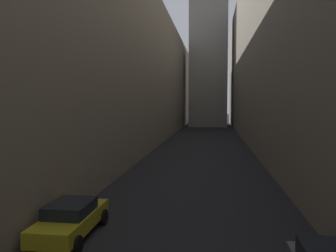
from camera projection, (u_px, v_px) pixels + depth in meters
ground_plane at (203, 148)px, 41.27m from camera, size 264.00×264.00×0.00m
building_block_left at (119, 71)px, 44.00m from camera, size 10.34×108.00×18.72m
building_block_right at (295, 43)px, 41.06m from camera, size 10.43×108.00×24.84m
parked_car_left_third at (71, 218)px, 13.93m from camera, size 1.93×4.48×1.41m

